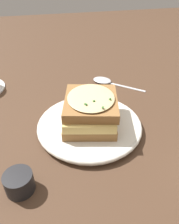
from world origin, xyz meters
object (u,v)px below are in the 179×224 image
object	(u,v)px
sandwich	(90,110)
condiment_pot	(19,182)
dinner_plate	(90,125)
spoon	(105,81)

from	to	relation	value
sandwich	condiment_pot	xyz separation A→B (m)	(-0.13, 0.15, -0.03)
dinner_plate	condiment_pot	xyz separation A→B (m)	(-0.13, 0.15, 0.01)
dinner_plate	spoon	world-z (taller)	dinner_plate
dinner_plate	spoon	bearing A→B (deg)	-25.42
dinner_plate	spoon	xyz separation A→B (m)	(0.20, -0.10, -0.01)
sandwich	spoon	size ratio (longest dim) A/B	1.06
sandwich	spoon	bearing A→B (deg)	-25.24
condiment_pot	sandwich	bearing A→B (deg)	-49.24
sandwich	condiment_pot	size ratio (longest dim) A/B	3.11
spoon	sandwich	bearing A→B (deg)	-165.07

